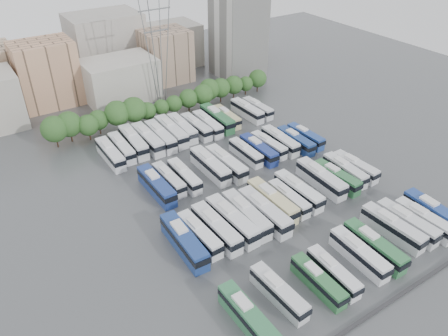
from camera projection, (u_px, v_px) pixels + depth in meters
ground at (262, 193)px, 89.80m from camera, size 220.00×220.00×0.00m
parapet at (394, 299)px, 66.53m from camera, size 56.00×0.50×0.50m
tree_line at (158, 104)px, 115.62m from camera, size 66.46×7.79×8.26m
city_buildings at (100, 63)px, 132.44m from camera, size 102.00×35.00×20.00m
apartment_tower at (238, 35)px, 138.96m from camera, size 14.00×14.00×26.00m
electricity_pylon at (157, 40)px, 115.57m from camera, size 9.00×6.91×33.83m
bus_r0_s0 at (248, 317)px, 61.88m from camera, size 2.72×12.19×3.82m
bus_r0_s2 at (279, 292)px, 65.77m from camera, size 2.93×11.42×3.56m
bus_r0_s4 at (318, 281)px, 67.74m from camera, size 2.57×10.91×3.41m
bus_r0_s5 at (333, 272)px, 69.27m from camera, size 2.86×10.89×3.39m
bus_r0_s7 at (359, 254)px, 72.50m from camera, size 3.10×12.01×3.74m
bus_r0_s8 at (374, 246)px, 73.92m from camera, size 2.98×12.49×3.90m
bus_r0_s10 at (393, 227)px, 77.92m from camera, size 3.18×12.59×3.92m
bus_r0_s11 at (407, 222)px, 79.09m from camera, size 3.04×12.35×3.85m
bus_r0_s12 at (424, 220)px, 79.84m from camera, size 2.82×11.80×3.68m
bus_r0_s13 at (434, 213)px, 81.32m from camera, size 3.39×12.78×3.97m
bus_r1_s0 at (184, 241)px, 74.72m from camera, size 3.40×13.65×4.25m
bus_r1_s1 at (199, 234)px, 76.59m from camera, size 2.98×11.79×3.67m
bus_r1_s2 at (216, 228)px, 77.68m from camera, size 3.13×13.06×4.08m
bus_r1_s3 at (232, 220)px, 79.32m from camera, size 3.39×13.57×4.23m
bus_r1_s4 at (246, 214)px, 80.79m from camera, size 3.18×13.19×4.12m
bus_r1_s5 at (264, 211)px, 81.44m from camera, size 3.02×13.48×4.22m
bus_r1_s6 at (272, 201)px, 84.34m from camera, size 2.89×13.09×4.10m
bus_r1_s7 at (289, 198)px, 85.53m from camera, size 2.54×10.93×3.42m
bus_r1_s8 at (298, 191)px, 87.25m from camera, size 2.90×12.44×3.89m
bus_r1_s10 at (321, 178)px, 90.73m from camera, size 3.30×13.21×4.12m
bus_r1_s11 at (337, 177)px, 91.52m from camera, size 3.06×11.77×3.66m
bus_r1_s12 at (345, 170)px, 93.71m from camera, size 3.08×11.79×3.67m
bus_r1_s13 at (355, 167)px, 94.97m from camera, size 2.98×11.44×3.56m
bus_r2_s1 at (157, 185)px, 88.60m from camera, size 2.94×13.00×4.07m
bus_r2_s2 at (169, 179)px, 91.02m from camera, size 2.66×11.21×3.50m
bus_r2_s3 at (184, 176)px, 91.96m from camera, size 2.64×11.47×3.59m
bus_r2_s5 at (210, 165)px, 94.93m from camera, size 2.95×13.18×4.13m
bus_r2_s6 at (226, 163)px, 95.70m from camera, size 3.07×13.05×4.08m
bus_r2_s8 at (246, 152)px, 100.24m from camera, size 2.39×10.84×3.40m
bus_r2_s9 at (259, 149)px, 100.90m from camera, size 2.72×12.11×3.79m
bus_r2_s10 at (269, 145)px, 102.99m from camera, size 2.89×11.13×3.46m
bus_r2_s11 at (280, 141)px, 104.39m from camera, size 2.90×12.13×3.79m
bus_r2_s12 at (296, 141)px, 104.53m from camera, size 2.66×11.74×3.68m
bus_r2_s13 at (305, 136)px, 106.52m from camera, size 2.77×11.18×3.48m
bus_r3_s0 at (110, 154)px, 99.20m from camera, size 2.75×12.45×3.90m
bus_r3_s1 at (122, 148)px, 101.69m from camera, size 2.83×11.92×3.73m
bus_r3_s2 at (133, 142)px, 103.59m from camera, size 3.57×13.51×4.20m
bus_r3_s3 at (148, 139)px, 104.64m from camera, size 2.95×13.38×4.20m
bus_r3_s4 at (160, 136)px, 105.95m from camera, size 3.12×13.19×4.12m
bus_r3_s5 at (171, 131)px, 107.88m from camera, size 3.22×13.64×4.26m
bus_r3_s6 at (182, 128)px, 109.70m from camera, size 3.25×12.70×3.95m
bus_r3_s7 at (196, 126)px, 110.51m from camera, size 2.79×11.99×3.75m
bus_r3_s8 at (208, 124)px, 111.57m from camera, size 2.98×12.13×3.78m
bus_r3_s9 at (217, 118)px, 113.96m from camera, size 3.15×13.44×4.20m
bus_r3_s10 at (227, 117)px, 115.51m from camera, size 2.81×11.10×3.46m
bus_r3_s12 at (247, 110)px, 118.33m from camera, size 2.94×12.15×3.79m
bus_r3_s13 at (258, 108)px, 119.91m from camera, size 2.69×11.21×3.50m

